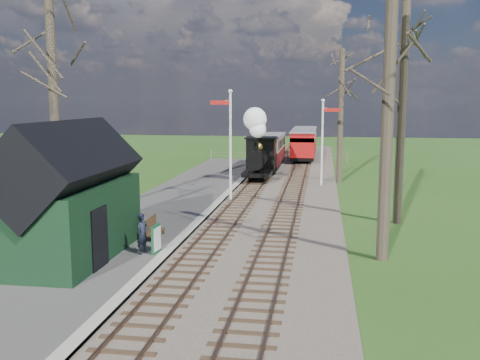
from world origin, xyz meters
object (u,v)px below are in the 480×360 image
object	(u,v)px
locomotive	(259,149)
sign_board	(156,239)
station_shed	(69,199)
semaphore_near	(229,137)
red_carriage_a	(303,145)
bench	(153,228)
person	(142,233)
red_carriage_b	(305,140)
semaphore_far	(323,136)
coach	(268,150)

from	to	relation	value
locomotive	sign_board	distance (m)	18.77
station_shed	semaphore_near	world-z (taller)	semaphore_near
semaphore_near	station_shed	bearing A→B (deg)	-106.38
red_carriage_a	bench	world-z (taller)	red_carriage_a
semaphore_near	person	bearing A→B (deg)	-96.13
red_carriage_b	semaphore_far	bearing A→B (deg)	-84.70
station_shed	semaphore_far	distance (m)	20.01
red_carriage_b	bench	size ratio (longest dim) A/B	3.77
red_carriage_b	semaphore_near	bearing A→B (deg)	-97.64
red_carriage_b	bench	xyz separation A→B (m)	(-4.89, -34.16, -1.01)
locomotive	bench	xyz separation A→B (m)	(-2.28, -16.63, -1.68)
locomotive	person	size ratio (longest dim) A/B	3.40
red_carriage_b	person	bearing A→B (deg)	-97.17
locomotive	coach	xyz separation A→B (m)	(0.01, 6.07, -0.61)
locomotive	semaphore_near	bearing A→B (deg)	-95.68
semaphore_near	red_carriage_b	world-z (taller)	semaphore_near
locomotive	sign_board	xyz separation A→B (m)	(-1.50, -18.65, -1.55)
coach	bench	distance (m)	22.85
red_carriage_a	semaphore_near	bearing A→B (deg)	-99.74
semaphore_far	locomotive	size ratio (longest dim) A/B	1.15
red_carriage_b	sign_board	bearing A→B (deg)	-96.48
station_shed	semaphore_far	bearing A→B (deg)	64.28
semaphore_far	bench	world-z (taller)	semaphore_far
semaphore_near	coach	xyz separation A→B (m)	(0.77, 13.68, -1.96)
red_carriage_a	red_carriage_b	world-z (taller)	same
sign_board	person	world-z (taller)	person
bench	person	world-z (taller)	person
red_carriage_a	semaphore_far	bearing A→B (deg)	-82.58
red_carriage_a	bench	distance (m)	29.09
station_shed	bench	size ratio (longest dim) A/B	4.32
red_carriage_a	red_carriage_b	size ratio (longest dim) A/B	1.00
red_carriage_a	person	bearing A→B (deg)	-98.44
red_carriage_a	bench	size ratio (longest dim) A/B	3.77
station_shed	bench	world-z (taller)	station_shed
semaphore_far	coach	bearing A→B (deg)	119.67
station_shed	person	world-z (taller)	station_shed
semaphore_far	bench	distance (m)	16.67
semaphore_near	sign_board	world-z (taller)	semaphore_near
semaphore_far	semaphore_near	bearing A→B (deg)	-130.60
coach	red_carriage_b	xyz separation A→B (m)	(2.60, 11.45, -0.06)
red_carriage_a	red_carriage_b	distance (m)	5.50
locomotive	coach	distance (m)	6.10
bench	semaphore_far	bearing A→B (deg)	66.07
coach	sign_board	distance (m)	24.78
locomotive	sign_board	world-z (taller)	locomotive
station_shed	red_carriage_b	size ratio (longest dim) A/B	1.15
station_shed	sign_board	bearing A→B (deg)	18.98
red_carriage_a	bench	bearing A→B (deg)	-99.69
semaphore_near	semaphore_far	size ratio (longest dim) A/B	1.09
red_carriage_b	red_carriage_a	bearing A→B (deg)	-90.00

